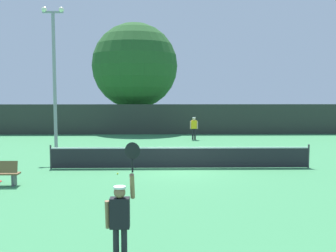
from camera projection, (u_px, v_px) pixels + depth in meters
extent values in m
plane|color=#387F4C|center=(180.00, 168.00, 17.93)|extent=(120.00, 120.00, 0.00)
cube|color=#232328|center=(180.00, 158.00, 17.89)|extent=(11.65, 0.03, 0.91)
cube|color=white|center=(180.00, 148.00, 17.85)|extent=(11.65, 0.04, 0.06)
cylinder|color=#333338|center=(51.00, 157.00, 17.77)|extent=(0.08, 0.08, 1.07)
cylinder|color=#333338|center=(308.00, 156.00, 17.99)|extent=(0.08, 0.08, 1.07)
cube|color=#2D332D|center=(172.00, 119.00, 32.16)|extent=(34.09, 0.12, 2.44)
cube|color=black|center=(120.00, 213.00, 7.69)|extent=(0.38, 0.22, 0.60)
sphere|color=#8C6647|center=(120.00, 192.00, 7.65)|extent=(0.23, 0.23, 0.23)
cylinder|color=white|center=(120.00, 187.00, 7.64)|extent=(0.24, 0.24, 0.04)
cylinder|color=black|center=(116.00, 248.00, 7.75)|extent=(0.12, 0.12, 0.81)
cylinder|color=black|center=(124.00, 248.00, 7.75)|extent=(0.12, 0.12, 0.81)
cylinder|color=#8C6647|center=(107.00, 214.00, 7.68)|extent=(0.09, 0.17, 0.57)
cylinder|color=#8C6647|center=(132.00, 186.00, 7.73)|extent=(0.09, 0.32, 0.55)
cylinder|color=black|center=(132.00, 166.00, 7.76)|extent=(0.04, 0.11, 0.28)
ellipsoid|color=black|center=(132.00, 151.00, 7.79)|extent=(0.30, 0.13, 0.36)
cube|color=yellow|center=(194.00, 125.00, 28.46)|extent=(0.38, 0.22, 0.59)
sphere|color=beige|center=(194.00, 119.00, 28.43)|extent=(0.23, 0.23, 0.23)
cylinder|color=white|center=(194.00, 118.00, 28.42)|extent=(0.24, 0.24, 0.04)
cylinder|color=black|center=(193.00, 134.00, 28.52)|extent=(0.12, 0.12, 0.80)
cylinder|color=black|center=(195.00, 134.00, 28.52)|extent=(0.12, 0.12, 0.80)
cylinder|color=beige|center=(191.00, 125.00, 28.46)|extent=(0.09, 0.17, 0.56)
cylinder|color=beige|center=(197.00, 125.00, 28.47)|extent=(0.09, 0.16, 0.56)
sphere|color=#CCE033|center=(118.00, 174.00, 16.58)|extent=(0.07, 0.07, 0.07)
cube|color=#4C4C51|center=(14.00, 180.00, 14.60)|extent=(0.08, 0.36, 0.45)
cylinder|color=gray|center=(55.00, 85.00, 21.29)|extent=(0.18, 0.18, 7.60)
cube|color=gray|center=(53.00, 12.00, 20.95)|extent=(1.10, 0.10, 0.10)
sphere|color=#F2EDCC|center=(44.00, 10.00, 20.94)|extent=(0.28, 0.28, 0.28)
sphere|color=#F2EDCC|center=(61.00, 10.00, 20.95)|extent=(0.28, 0.28, 0.28)
cylinder|color=brown|center=(135.00, 114.00, 35.40)|extent=(0.56, 0.56, 2.91)
sphere|color=#235123|center=(135.00, 66.00, 35.03)|extent=(7.53, 7.53, 7.53)
cube|color=#B7B7BC|center=(89.00, 121.00, 38.80)|extent=(1.92, 4.21, 0.90)
cube|color=#2D333D|center=(88.00, 113.00, 38.43)|extent=(1.71, 2.21, 0.64)
cylinder|color=black|center=(83.00, 123.00, 40.20)|extent=(0.22, 0.60, 0.60)
cylinder|color=black|center=(100.00, 123.00, 40.23)|extent=(0.22, 0.60, 0.60)
cylinder|color=black|center=(77.00, 125.00, 37.41)|extent=(0.22, 0.60, 0.60)
cylinder|color=black|center=(95.00, 125.00, 37.44)|extent=(0.22, 0.60, 0.60)
cube|color=white|center=(144.00, 120.00, 40.65)|extent=(2.50, 4.43, 0.90)
cube|color=#2D333D|center=(143.00, 112.00, 40.28)|extent=(2.01, 2.43, 0.64)
cylinder|color=black|center=(136.00, 121.00, 42.05)|extent=(0.22, 0.60, 0.60)
cylinder|color=black|center=(152.00, 121.00, 42.08)|extent=(0.22, 0.60, 0.60)
cylinder|color=black|center=(134.00, 124.00, 39.26)|extent=(0.22, 0.60, 0.60)
cylinder|color=black|center=(152.00, 124.00, 39.29)|extent=(0.22, 0.60, 0.60)
cube|color=white|center=(238.00, 122.00, 37.57)|extent=(2.37, 4.39, 0.90)
cube|color=#2D333D|center=(239.00, 114.00, 37.21)|extent=(1.94, 2.38, 0.64)
cylinder|color=black|center=(227.00, 124.00, 38.98)|extent=(0.22, 0.60, 0.60)
cylinder|color=black|center=(244.00, 124.00, 39.01)|extent=(0.22, 0.60, 0.60)
cylinder|color=black|center=(232.00, 126.00, 36.19)|extent=(0.22, 0.60, 0.60)
cylinder|color=black|center=(250.00, 126.00, 36.22)|extent=(0.22, 0.60, 0.60)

